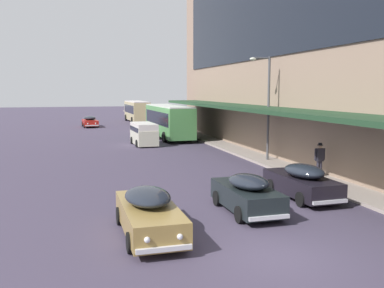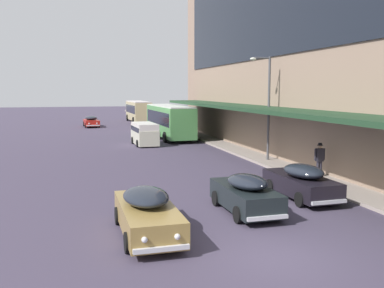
{
  "view_description": "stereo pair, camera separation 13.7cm",
  "coord_description": "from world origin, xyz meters",
  "px_view_note": "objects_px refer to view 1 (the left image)",
  "views": [
    {
      "loc": [
        -5.71,
        -10.84,
        4.86
      ],
      "look_at": [
        1.36,
        14.19,
        1.58
      ],
      "focal_mm": 40.0,
      "sensor_mm": 36.0,
      "label": 1
    },
    {
      "loc": [
        -5.58,
        -10.88,
        4.86
      ],
      "look_at": [
        1.36,
        14.19,
        1.58
      ],
      "focal_mm": 40.0,
      "sensor_mm": 36.0,
      "label": 2
    }
  ],
  "objects_px": {
    "sedan_trailing_mid": "(247,193)",
    "vw_van": "(144,133)",
    "street_lamp": "(266,100)",
    "sedan_second_mid": "(90,121)",
    "transit_bus_kerbside_front": "(169,119)",
    "pedestrian_at_kerb": "(320,158)",
    "sedan_oncoming_front": "(149,212)",
    "transit_bus_kerbside_rear": "(137,110)",
    "sedan_far_back": "(302,181)"
  },
  "relations": [
    {
      "from": "transit_bus_kerbside_front",
      "to": "sedan_trailing_mid",
      "type": "distance_m",
      "value": 27.08
    },
    {
      "from": "sedan_oncoming_front",
      "to": "sedan_far_back",
      "type": "bearing_deg",
      "value": 21.69
    },
    {
      "from": "transit_bus_kerbside_rear",
      "to": "sedan_oncoming_front",
      "type": "xyz_separation_m",
      "value": [
        -7.27,
        -51.38,
        -1.06
      ]
    },
    {
      "from": "transit_bus_kerbside_front",
      "to": "vw_van",
      "type": "distance_m",
      "value": 5.8
    },
    {
      "from": "sedan_second_mid",
      "to": "street_lamp",
      "type": "bearing_deg",
      "value": -72.16
    },
    {
      "from": "transit_bus_kerbside_rear",
      "to": "pedestrian_at_kerb",
      "type": "xyz_separation_m",
      "value": [
        3.34,
        -44.92,
        -0.65
      ]
    },
    {
      "from": "sedan_trailing_mid",
      "to": "vw_van",
      "type": "relative_size",
      "value": 0.92
    },
    {
      "from": "transit_bus_kerbside_front",
      "to": "sedan_oncoming_front",
      "type": "xyz_separation_m",
      "value": [
        -7.08,
        -28.44,
        -1.13
      ]
    },
    {
      "from": "transit_bus_kerbside_front",
      "to": "sedan_oncoming_front",
      "type": "relative_size",
      "value": 2.29
    },
    {
      "from": "transit_bus_kerbside_front",
      "to": "pedestrian_at_kerb",
      "type": "xyz_separation_m",
      "value": [
        3.53,
        -21.98,
        -0.73
      ]
    },
    {
      "from": "transit_bus_kerbside_front",
      "to": "vw_van",
      "type": "bearing_deg",
      "value": -125.42
    },
    {
      "from": "sedan_far_back",
      "to": "street_lamp",
      "type": "relative_size",
      "value": 0.66
    },
    {
      "from": "sedan_second_mid",
      "to": "transit_bus_kerbside_front",
      "type": "bearing_deg",
      "value": -65.99
    },
    {
      "from": "pedestrian_at_kerb",
      "to": "street_lamp",
      "type": "distance_m",
      "value": 6.76
    },
    {
      "from": "sedan_oncoming_front",
      "to": "pedestrian_at_kerb",
      "type": "xyz_separation_m",
      "value": [
        10.61,
        6.46,
        0.41
      ]
    },
    {
      "from": "transit_bus_kerbside_front",
      "to": "vw_van",
      "type": "relative_size",
      "value": 2.41
    },
    {
      "from": "vw_van",
      "to": "pedestrian_at_kerb",
      "type": "height_order",
      "value": "pedestrian_at_kerb"
    },
    {
      "from": "sedan_trailing_mid",
      "to": "vw_van",
      "type": "distance_m",
      "value": 22.23
    },
    {
      "from": "vw_van",
      "to": "sedan_oncoming_front",
      "type": "bearing_deg",
      "value": -98.97
    },
    {
      "from": "sedan_second_mid",
      "to": "street_lamp",
      "type": "relative_size",
      "value": 0.69
    },
    {
      "from": "transit_bus_kerbside_front",
      "to": "sedan_far_back",
      "type": "bearing_deg",
      "value": -89.01
    },
    {
      "from": "street_lamp",
      "to": "pedestrian_at_kerb",
      "type": "bearing_deg",
      "value": -86.49
    },
    {
      "from": "sedan_oncoming_front",
      "to": "sedan_trailing_mid",
      "type": "distance_m",
      "value": 4.49
    },
    {
      "from": "vw_van",
      "to": "pedestrian_at_kerb",
      "type": "distance_m",
      "value": 18.61
    },
    {
      "from": "vw_van",
      "to": "street_lamp",
      "type": "relative_size",
      "value": 0.67
    },
    {
      "from": "sedan_far_back",
      "to": "pedestrian_at_kerb",
      "type": "relative_size",
      "value": 2.47
    },
    {
      "from": "transit_bus_kerbside_front",
      "to": "sedan_trailing_mid",
      "type": "height_order",
      "value": "transit_bus_kerbside_front"
    },
    {
      "from": "vw_van",
      "to": "pedestrian_at_kerb",
      "type": "xyz_separation_m",
      "value": [
        6.86,
        -17.3,
        0.08
      ]
    },
    {
      "from": "sedan_far_back",
      "to": "sedan_trailing_mid",
      "type": "xyz_separation_m",
      "value": [
        -3.3,
        -1.45,
        0.0
      ]
    },
    {
      "from": "transit_bus_kerbside_front",
      "to": "sedan_far_back",
      "type": "distance_m",
      "value": 25.48
    },
    {
      "from": "transit_bus_kerbside_rear",
      "to": "pedestrian_at_kerb",
      "type": "bearing_deg",
      "value": -85.75
    },
    {
      "from": "sedan_trailing_mid",
      "to": "street_lamp",
      "type": "distance_m",
      "value": 12.96
    },
    {
      "from": "transit_bus_kerbside_front",
      "to": "street_lamp",
      "type": "distance_m",
      "value": 16.41
    },
    {
      "from": "transit_bus_kerbside_rear",
      "to": "sedan_far_back",
      "type": "xyz_separation_m",
      "value": [
        0.25,
        -48.39,
        -1.05
      ]
    },
    {
      "from": "transit_bus_kerbside_rear",
      "to": "street_lamp",
      "type": "height_order",
      "value": "street_lamp"
    },
    {
      "from": "transit_bus_kerbside_front",
      "to": "transit_bus_kerbside_rear",
      "type": "distance_m",
      "value": 22.94
    },
    {
      "from": "sedan_oncoming_front",
      "to": "sedan_far_back",
      "type": "distance_m",
      "value": 8.09
    },
    {
      "from": "sedan_oncoming_front",
      "to": "vw_van",
      "type": "relative_size",
      "value": 1.05
    },
    {
      "from": "pedestrian_at_kerb",
      "to": "street_lamp",
      "type": "bearing_deg",
      "value": 93.51
    },
    {
      "from": "transit_bus_kerbside_front",
      "to": "pedestrian_at_kerb",
      "type": "distance_m",
      "value": 22.27
    },
    {
      "from": "transit_bus_kerbside_front",
      "to": "sedan_second_mid",
      "type": "bearing_deg",
      "value": 114.01
    },
    {
      "from": "sedan_oncoming_front",
      "to": "sedan_second_mid",
      "type": "bearing_deg",
      "value": 90.05
    },
    {
      "from": "pedestrian_at_kerb",
      "to": "street_lamp",
      "type": "height_order",
      "value": "street_lamp"
    },
    {
      "from": "sedan_trailing_mid",
      "to": "street_lamp",
      "type": "xyz_separation_m",
      "value": [
        6.02,
        10.97,
        3.4
      ]
    },
    {
      "from": "vw_van",
      "to": "sedan_far_back",
      "type": "bearing_deg",
      "value": -79.72
    },
    {
      "from": "sedan_oncoming_front",
      "to": "sedan_far_back",
      "type": "xyz_separation_m",
      "value": [
        7.52,
        2.99,
        0.01
      ]
    },
    {
      "from": "transit_bus_kerbside_front",
      "to": "street_lamp",
      "type": "relative_size",
      "value": 1.6
    },
    {
      "from": "transit_bus_kerbside_rear",
      "to": "sedan_second_mid",
      "type": "bearing_deg",
      "value": -136.46
    },
    {
      "from": "vw_van",
      "to": "sedan_second_mid",
      "type": "bearing_deg",
      "value": 100.39
    },
    {
      "from": "sedan_second_mid",
      "to": "sedan_far_back",
      "type": "relative_size",
      "value": 1.04
    }
  ]
}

